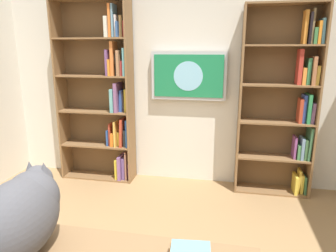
% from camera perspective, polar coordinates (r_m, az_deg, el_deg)
% --- Properties ---
extents(wall_back, '(4.52, 0.06, 2.70)m').
position_cam_1_polar(wall_back, '(3.72, 2.97, 9.93)').
color(wall_back, silver).
rests_on(wall_back, ground).
extents(bookshelf_left, '(0.82, 0.28, 2.08)m').
position_cam_1_polar(bookshelf_left, '(3.60, 21.13, 4.13)').
color(bookshelf_left, brown).
rests_on(bookshelf_left, ground).
extents(bookshelf_right, '(0.92, 0.28, 2.19)m').
position_cam_1_polar(bookshelf_right, '(3.84, -11.75, 5.62)').
color(bookshelf_right, brown).
rests_on(bookshelf_right, ground).
extents(wall_mounted_tv, '(0.88, 0.07, 0.56)m').
position_cam_1_polar(wall_mounted_tv, '(3.63, 3.86, 9.32)').
color(wall_mounted_tv, '#B7B7BC').
extents(cat, '(0.28, 0.59, 0.38)m').
position_cam_1_polar(cat, '(1.53, -25.51, -14.31)').
color(cat, '#4C4C51').
rests_on(cat, desk).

